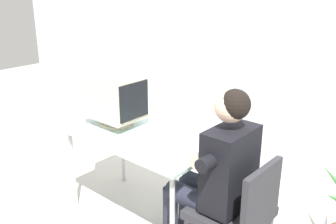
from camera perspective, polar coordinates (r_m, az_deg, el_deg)
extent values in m
plane|color=#B2ADA3|center=(3.36, -3.56, -14.91)|extent=(12.00, 12.00, 0.00)
cube|color=silver|center=(3.77, 14.89, 12.80)|extent=(8.00, 0.10, 3.00)
cylinder|color=#B7B7BC|center=(3.40, -13.84, -8.17)|extent=(0.04, 0.04, 0.71)
cylinder|color=#B7B7BC|center=(2.68, 0.63, -15.69)|extent=(0.04, 0.04, 0.71)
cylinder|color=#B7B7BC|center=(3.71, -6.71, -5.26)|extent=(0.04, 0.04, 0.71)
cylinder|color=#B7B7BC|center=(3.07, 7.66, -10.95)|extent=(0.04, 0.04, 0.71)
cube|color=silver|center=(3.02, -3.84, -3.59)|extent=(1.23, 0.69, 0.02)
cylinder|color=beige|center=(3.24, -7.54, -1.64)|extent=(0.28, 0.28, 0.02)
cylinder|color=beige|center=(3.23, -7.57, -1.06)|extent=(0.06, 0.06, 0.05)
cube|color=beige|center=(3.16, -7.73, 2.39)|extent=(0.42, 0.35, 0.36)
cube|color=black|center=(3.01, -5.02, 1.61)|extent=(0.01, 0.30, 0.29)
cube|color=beige|center=(2.99, -2.97, -3.28)|extent=(0.17, 0.48, 0.02)
cube|color=beige|center=(2.98, -2.97, -3.00)|extent=(0.14, 0.43, 0.01)
cylinder|color=#4C4C51|center=(3.01, 7.65, -15.05)|extent=(0.03, 0.03, 0.40)
cube|color=#2D2D33|center=(2.66, 9.10, -14.45)|extent=(0.46, 0.46, 0.06)
cube|color=#2D2D33|center=(2.46, 13.65, -11.86)|extent=(0.04, 0.42, 0.37)
cube|color=black|center=(2.50, 9.10, -8.21)|extent=(0.22, 0.38, 0.54)
sphere|color=beige|center=(2.35, 9.22, 0.80)|extent=(0.20, 0.20, 0.20)
sphere|color=black|center=(2.33, 9.87, 1.10)|extent=(0.19, 0.19, 0.19)
cylinder|color=#262838|center=(2.67, 3.85, -12.71)|extent=(0.42, 0.14, 0.14)
cylinder|color=#262838|center=(2.80, 6.13, -11.19)|extent=(0.42, 0.14, 0.14)
cylinder|color=#262838|center=(2.91, 0.35, -15.26)|extent=(0.11, 0.11, 0.48)
cylinder|color=#262838|center=(3.03, 2.64, -13.78)|extent=(0.11, 0.11, 0.48)
cylinder|color=black|center=(2.29, 5.88, -7.45)|extent=(0.09, 0.14, 0.09)
cylinder|color=black|center=(2.63, 11.43, -4.08)|extent=(0.09, 0.14, 0.09)
cylinder|color=beige|center=(2.54, 6.51, -5.95)|extent=(0.09, 0.38, 0.09)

